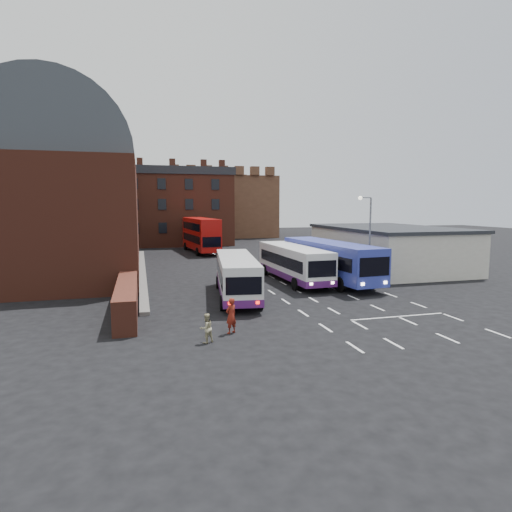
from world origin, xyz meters
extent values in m
plane|color=black|center=(0.00, 0.00, 0.00)|extent=(180.00, 180.00, 0.00)
cube|color=#602B1E|center=(-15.50, 21.00, 5.00)|extent=(12.00, 28.00, 10.00)
cylinder|color=#1E2328|center=(-15.50, 21.00, 10.00)|extent=(12.00, 26.00, 12.00)
cube|color=#602B1E|center=(-10.20, 2.00, 0.90)|extent=(1.20, 10.00, 1.80)
cube|color=beige|center=(15.00, 14.00, 2.00)|extent=(10.00, 16.00, 4.00)
cube|color=#282B30|center=(15.00, 14.00, 4.10)|extent=(10.40, 16.40, 0.30)
cube|color=brown|center=(-6.00, 46.00, 5.50)|extent=(22.00, 10.00, 11.00)
cube|color=brown|center=(6.00, 66.00, 6.00)|extent=(22.00, 22.00, 12.00)
cube|color=silver|center=(-2.88, 4.59, 1.67)|extent=(3.84, 10.71, 2.38)
cube|color=black|center=(-2.88, 4.59, 1.81)|extent=(3.73, 9.54, 0.86)
cylinder|color=black|center=(-3.59, 8.07, 0.48)|extent=(0.40, 0.98, 0.95)
cylinder|color=black|center=(-4.59, 1.08, 0.48)|extent=(0.40, 0.98, 0.95)
cylinder|color=black|center=(-1.23, 7.73, 0.48)|extent=(0.40, 0.98, 0.95)
cylinder|color=black|center=(-2.23, 0.75, 0.48)|extent=(0.40, 0.98, 0.95)
cube|color=white|center=(3.06, 9.25, 1.74)|extent=(2.83, 11.04, 2.49)
cube|color=black|center=(3.06, 9.25, 1.89)|extent=(2.85, 9.84, 0.90)
cylinder|color=black|center=(4.41, 5.80, 0.50)|extent=(0.31, 1.00, 1.00)
cylinder|color=black|center=(4.19, 13.18, 0.50)|extent=(0.31, 1.00, 1.00)
cylinder|color=black|center=(1.92, 5.73, 0.50)|extent=(0.31, 1.00, 1.00)
cylinder|color=black|center=(1.69, 13.10, 0.50)|extent=(0.31, 1.00, 1.00)
cube|color=#2F3AA0|center=(6.00, 8.41, 1.96)|extent=(3.89, 12.53, 2.80)
cube|color=black|center=(6.00, 8.41, 2.13)|extent=(3.84, 11.34, 1.01)
cylinder|color=black|center=(7.74, 4.63, 0.56)|extent=(0.41, 1.14, 1.12)
cylinder|color=black|center=(7.01, 12.89, 0.56)|extent=(0.41, 1.14, 1.12)
cylinder|color=black|center=(4.95, 4.38, 0.56)|extent=(0.41, 1.14, 1.12)
cylinder|color=black|center=(4.22, 12.64, 0.56)|extent=(0.41, 1.14, 1.12)
cube|color=#AC0D09|center=(-1.38, 33.34, 2.58)|extent=(3.71, 11.80, 4.11)
cube|color=black|center=(-1.38, 33.34, 2.00)|extent=(3.66, 10.61, 0.95)
cylinder|color=black|center=(0.28, 29.78, 0.53)|extent=(0.39, 1.08, 1.06)
cylinder|color=black|center=(-0.45, 37.56, 0.53)|extent=(0.39, 1.08, 1.06)
cylinder|color=black|center=(-2.35, 29.54, 0.53)|extent=(0.39, 1.08, 1.06)
cylinder|color=black|center=(-3.08, 37.31, 0.53)|extent=(0.39, 1.08, 1.06)
cylinder|color=slate|center=(8.60, 6.57, 3.51)|extent=(0.14, 0.14, 7.03)
cylinder|color=slate|center=(8.02, 6.38, 7.03)|extent=(1.20, 0.47, 0.09)
sphere|color=#FFF2CC|center=(7.43, 6.19, 6.98)|extent=(0.32, 0.32, 0.32)
imported|color=maroon|center=(-5.01, -3.60, 0.91)|extent=(0.79, 0.72, 1.81)
imported|color=tan|center=(-6.44, -4.75, 0.70)|extent=(0.85, 0.77, 1.41)
camera|label=1|loc=(-9.33, -24.22, 6.49)|focal=30.00mm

